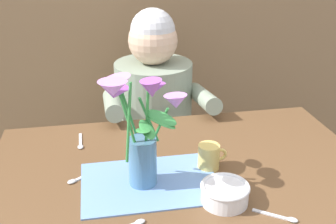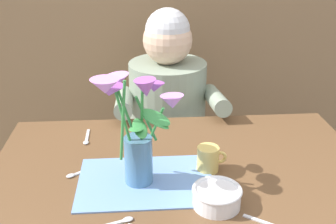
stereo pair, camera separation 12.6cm
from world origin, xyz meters
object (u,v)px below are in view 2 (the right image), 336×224
Objects in this scene: seated_person at (168,133)px; flower_vase at (135,125)px; tea_cup at (208,158)px; ceramic_bowl at (217,196)px.

flower_vase is at bearing -103.31° from seated_person.
seated_person is 0.65m from tea_cup.
ceramic_bowl is at bearing -30.33° from flower_vase.
tea_cup reaches higher than ceramic_bowl.
tea_cup is (0.08, -0.61, 0.22)m from seated_person.
ceramic_bowl is (0.21, -0.13, -0.16)m from flower_vase.
seated_person reaches higher than ceramic_bowl.
seated_person is 3.23× the size of flower_vase.
tea_cup is (0.01, 0.19, 0.01)m from ceramic_bowl.
tea_cup is at bearing -84.07° from seated_person.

